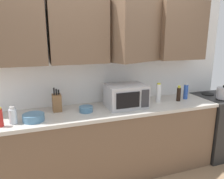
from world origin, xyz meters
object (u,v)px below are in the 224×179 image
at_px(stove_range, 220,124).
at_px(bottle_white_jar, 158,93).
at_px(microwave, 126,96).
at_px(bowl_ceramic_small, 86,109).
at_px(bottle_clear_tall, 13,116).
at_px(bottle_red_sauce, 0,118).
at_px(kettle, 223,93).
at_px(bottle_blue_cleaner, 186,92).
at_px(bottle_soy_dark, 179,94).
at_px(bowl_mixing_large, 34,117).
at_px(knife_block, 57,102).

distance_m(stove_range, bottle_white_jar, 1.23).
height_order(microwave, bowl_ceramic_small, microwave).
distance_m(bottle_clear_tall, bowl_ceramic_small, 0.77).
bearing_deg(bottle_clear_tall, bottle_red_sauce, -160.52).
bearing_deg(kettle, bowl_ceramic_small, 176.05).
relative_size(bottle_blue_cleaner, bowl_ceramic_small, 1.38).
height_order(microwave, bottle_red_sauce, microwave).
bearing_deg(stove_range, bottle_soy_dark, 179.81).
bearing_deg(microwave, bottle_red_sauce, -173.31).
xyz_separation_m(kettle, bottle_white_jar, (-0.91, 0.19, 0.03)).
relative_size(bottle_soy_dark, bowl_mixing_large, 0.97).
xyz_separation_m(bottle_white_jar, bottle_red_sauce, (-1.87, -0.21, -0.03)).
height_order(stove_range, microwave, microwave).
height_order(bottle_clear_tall, bowl_mixing_large, bottle_clear_tall).
relative_size(bottle_clear_tall, bowl_ceramic_small, 1.15).
xyz_separation_m(stove_range, bowl_mixing_large, (-2.65, -0.10, 0.49)).
distance_m(stove_range, microwave, 1.68).
bearing_deg(microwave, bowl_mixing_large, -174.08).
relative_size(microwave, bottle_blue_cleaner, 2.21).
bearing_deg(bottle_white_jar, bottle_red_sauce, -173.70).
distance_m(microwave, bottle_soy_dark, 0.77).
relative_size(microwave, knife_block, 1.69).
xyz_separation_m(bottle_blue_cleaner, bowl_mixing_large, (-2.00, -0.16, -0.07)).
distance_m(microwave, bottle_white_jar, 0.49).
xyz_separation_m(stove_range, microwave, (-1.57, 0.01, 0.59)).
bearing_deg(bottle_clear_tall, bottle_soy_dark, 3.23).
relative_size(knife_block, bottle_red_sauce, 1.47).
distance_m(stove_range, knife_block, 2.46).
height_order(stove_range, bottle_white_jar, bottle_white_jar).
xyz_separation_m(bottle_clear_tall, bowl_mixing_large, (0.19, 0.01, -0.05)).
bearing_deg(knife_block, stove_range, -3.15).
bearing_deg(bowl_ceramic_small, bottle_white_jar, 3.61).
bearing_deg(knife_block, bottle_white_jar, -3.39).
bearing_deg(bottle_clear_tall, bottle_blue_cleaner, 4.36).
height_order(bottle_red_sauce, bowl_ceramic_small, bottle_red_sauce).
relative_size(bottle_soy_dark, bowl_ceramic_small, 1.34).
bearing_deg(bowl_mixing_large, bottle_blue_cleaner, 4.47).
bearing_deg(bottle_soy_dark, bottle_blue_cleaner, 18.71).
bearing_deg(bowl_mixing_large, bottle_red_sauce, -170.57).
xyz_separation_m(stove_range, bottle_soy_dark, (-0.80, 0.00, 0.55)).
xyz_separation_m(stove_range, bowl_ceramic_small, (-2.08, -0.01, 0.48)).
xyz_separation_m(knife_block, bottle_red_sauce, (-0.56, -0.28, -0.01)).
xyz_separation_m(bottle_white_jar, bottle_soy_dark, (0.28, -0.05, -0.03)).
relative_size(microwave, bottle_clear_tall, 2.65).
bearing_deg(bowl_mixing_large, bottle_soy_dark, 3.23).
height_order(bottle_white_jar, bottle_clear_tall, bottle_white_jar).
bearing_deg(stove_range, knife_block, 176.85).
bearing_deg(knife_block, bottle_clear_tall, -151.52).
bearing_deg(bowl_mixing_large, microwave, 5.92).
bearing_deg(bowl_mixing_large, bottle_clear_tall, -176.77).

